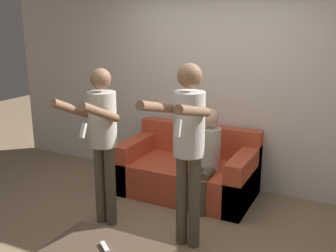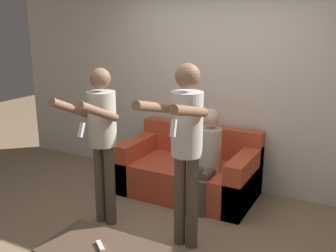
# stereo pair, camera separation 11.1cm
# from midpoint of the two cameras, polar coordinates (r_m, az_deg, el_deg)

# --- Properties ---
(ground_plane) EXTENTS (14.00, 14.00, 0.00)m
(ground_plane) POSITION_cam_midpoint_polar(r_m,az_deg,el_deg) (3.94, -1.31, -16.65)
(ground_plane) COLOR #937A5B
(wall_back) EXTENTS (6.40, 0.06, 2.70)m
(wall_back) POSITION_cam_midpoint_polar(r_m,az_deg,el_deg) (4.94, 8.32, 6.49)
(wall_back) COLOR silver
(wall_back) RESTS_ON ground_plane
(couch) EXTENTS (1.60, 0.89, 0.80)m
(couch) POSITION_cam_midpoint_polar(r_m,az_deg,el_deg) (4.86, 3.79, -6.69)
(couch) COLOR #C64C2D
(couch) RESTS_ON ground_plane
(person_standing_left) EXTENTS (0.40, 0.68, 1.63)m
(person_standing_left) POSITION_cam_midpoint_polar(r_m,az_deg,el_deg) (3.96, -8.89, -0.79)
(person_standing_left) COLOR brown
(person_standing_left) RESTS_ON ground_plane
(person_standing_right) EXTENTS (0.40, 0.74, 1.72)m
(person_standing_right) POSITION_cam_midpoint_polar(r_m,az_deg,el_deg) (3.47, 3.49, -1.72)
(person_standing_right) COLOR brown
(person_standing_right) RESTS_ON ground_plane
(person_seated) EXTENTS (0.27, 0.51, 1.13)m
(person_seated) POSITION_cam_midpoint_polar(r_m,az_deg,el_deg) (4.44, 6.37, -4.27)
(person_seated) COLOR brown
(person_seated) RESTS_ON ground_plane
(remote_on_table) EXTENTS (0.14, 0.12, 0.02)m
(remote_on_table) POSITION_cam_midpoint_polar(r_m,az_deg,el_deg) (3.22, -8.79, -16.86)
(remote_on_table) COLOR white
(remote_on_table) RESTS_ON coffee_table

